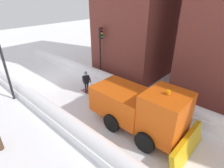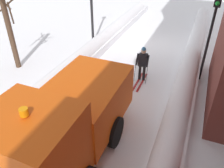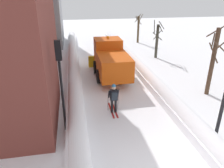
{
  "view_description": "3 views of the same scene",
  "coord_description": "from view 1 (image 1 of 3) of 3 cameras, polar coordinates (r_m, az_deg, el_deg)",
  "views": [
    {
      "loc": [
        7.2,
        14.62,
        7.1
      ],
      "look_at": [
        -0.74,
        7.36,
        1.65
      ],
      "focal_mm": 28.8,
      "sensor_mm": 36.0,
      "label": 1
    },
    {
      "loc": [
        -3.09,
        14.47,
        6.21
      ],
      "look_at": [
        -0.51,
        8.16,
        1.78
      ],
      "focal_mm": 36.69,
      "sensor_mm": 36.0,
      "label": 2
    },
    {
      "loc": [
        -2.79,
        -5.99,
        6.55
      ],
      "look_at": [
        -0.44,
        6.7,
        0.93
      ],
      "focal_mm": 34.25,
      "sensor_mm": 36.0,
      "label": 3
    }
  ],
  "objects": [
    {
      "name": "traffic_light_pole",
      "position": [
        15.85,
        -3.57,
        12.55
      ],
      "size": [
        0.28,
        0.42,
        4.58
      ],
      "color": "black",
      "rests_on": "ground"
    },
    {
      "name": "snowbank_right",
      "position": [
        9.23,
        -3.17,
        -19.8
      ],
      "size": [
        1.1,
        36.0,
        0.95
      ],
      "color": "white",
      "rests_on": "ground"
    },
    {
      "name": "ground_plane",
      "position": [
        11.12,
        7.69,
        -13.13
      ],
      "size": [
        80.0,
        80.0,
        0.0
      ],
      "primitive_type": "plane",
      "color": "white"
    },
    {
      "name": "street_lamp",
      "position": [
        14.2,
        -31.58,
        7.82
      ],
      "size": [
        0.4,
        0.4,
        5.42
      ],
      "color": "black",
      "rests_on": "ground"
    },
    {
      "name": "snowbank_left",
      "position": [
        12.91,
        15.23,
        -5.17
      ],
      "size": [
        1.1,
        36.0,
        1.05
      ],
      "color": "white",
      "rests_on": "ground"
    },
    {
      "name": "plow_truck",
      "position": [
        10.04,
        9.18,
        -7.64
      ],
      "size": [
        3.2,
        5.98,
        3.12
      ],
      "color": "#DB510F",
      "rests_on": "ground"
    },
    {
      "name": "skier",
      "position": [
        14.11,
        -8.19,
        0.94
      ],
      "size": [
        0.62,
        1.8,
        1.81
      ],
      "color": "black",
      "rests_on": "ground"
    }
  ]
}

